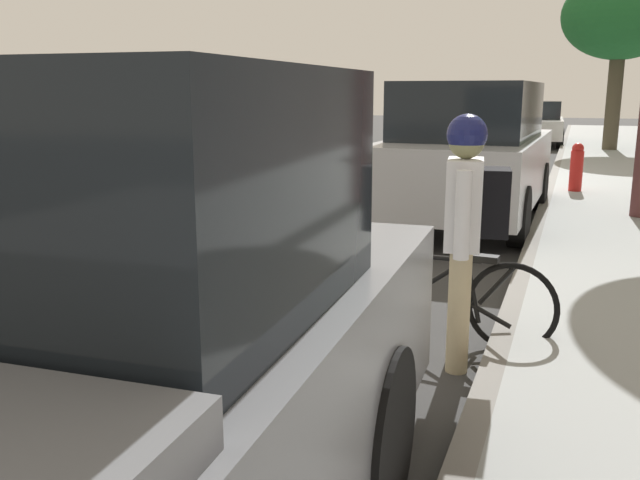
{
  "coord_description": "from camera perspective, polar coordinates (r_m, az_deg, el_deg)",
  "views": [
    {
      "loc": [
        2.06,
        -14.53,
        1.88
      ],
      "look_at": [
        0.54,
        -10.47,
        0.93
      ],
      "focal_mm": 38.35,
      "sensor_mm": 36.0,
      "label": 1
    }
  ],
  "objects": [
    {
      "name": "ground",
      "position": [
        14.79,
        12.37,
        4.8
      ],
      "size": [
        73.94,
        73.94,
        0.0
      ],
      "primitive_type": "plane",
      "color": "#363636"
    },
    {
      "name": "curb_edge",
      "position": [
        14.65,
        18.82,
        4.65
      ],
      "size": [
        0.16,
        46.21,
        0.15
      ],
      "primitive_type": "cube",
      "color": "gray",
      "rests_on": "ground"
    },
    {
      "name": "lane_stripe_centre",
      "position": [
        14.46,
        1.06,
        4.94
      ],
      "size": [
        0.14,
        44.2,
        0.01
      ],
      "color": "white",
      "rests_on": "ground"
    },
    {
      "name": "lane_stripe_bike_edge",
      "position": [
        14.77,
        13.09,
        4.77
      ],
      "size": [
        0.12,
        46.21,
        0.01
      ],
      "primitive_type": "cube",
      "color": "white",
      "rests_on": "ground"
    },
    {
      "name": "parked_suv_silver_second",
      "position": [
        10.08,
        12.43,
        7.25
      ],
      "size": [
        2.07,
        4.75,
        1.99
      ],
      "color": "#B7BABF",
      "rests_on": "ground"
    },
    {
      "name": "parked_sedan_white_mid",
      "position": [
        25.29,
        17.59,
        9.26
      ],
      "size": [
        1.96,
        4.46,
        1.52
      ],
      "color": "white",
      "rests_on": "ground"
    },
    {
      "name": "bicycle_at_curb",
      "position": [
        5.26,
        10.2,
        -4.57
      ],
      "size": [
        1.71,
        0.46,
        0.73
      ],
      "color": "black",
      "rests_on": "ground"
    },
    {
      "name": "cyclist_with_backpack",
      "position": [
        4.64,
        12.24,
        1.92
      ],
      "size": [
        0.45,
        0.62,
        1.73
      ],
      "color": "#C6B284",
      "rests_on": "ground"
    },
    {
      "name": "street_tree_mid_block",
      "position": [
        22.4,
        23.83,
        16.7
      ],
      "size": [
        3.32,
        3.32,
        5.12
      ],
      "color": "#48412F",
      "rests_on": "sidewalk"
    },
    {
      "name": "fire_hydrant",
      "position": [
        12.8,
        20.62,
        5.74
      ],
      "size": [
        0.22,
        0.22,
        0.84
      ],
      "color": "red",
      "rests_on": "sidewalk"
    }
  ]
}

